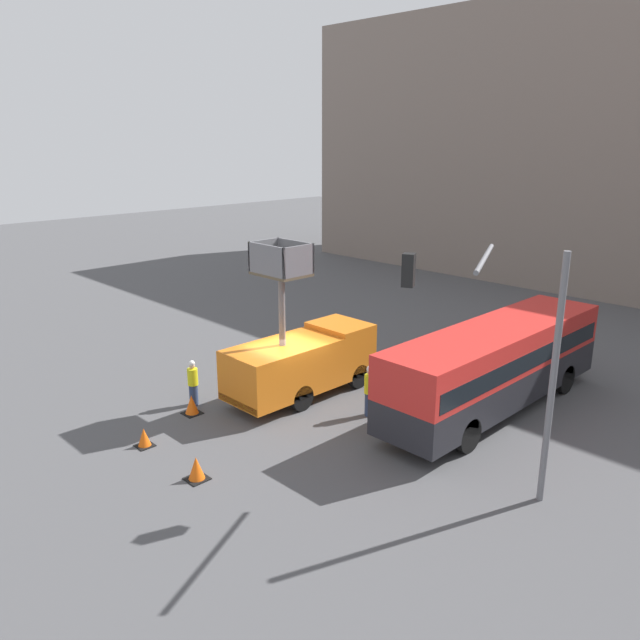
{
  "coord_description": "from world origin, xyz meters",
  "views": [
    {
      "loc": [
        16.06,
        -14.18,
        9.51
      ],
      "look_at": [
        -0.26,
        1.81,
        2.81
      ],
      "focal_mm": 35.0,
      "sensor_mm": 36.0,
      "label": 1
    }
  ],
  "objects_px": {
    "city_bus": "(496,361)",
    "road_worker_directing": "(369,391)",
    "traffic_cone_far_side": "(192,405)",
    "traffic_cone_mid_road": "(144,438)",
    "road_worker_near_truck": "(193,383)",
    "traffic_light_pole": "(503,333)",
    "traffic_cone_near_truck": "(196,469)",
    "utility_truck": "(302,359)"
  },
  "relations": [
    {
      "from": "traffic_light_pole",
      "to": "traffic_cone_near_truck",
      "type": "relative_size",
      "value": 9.66
    },
    {
      "from": "city_bus",
      "to": "traffic_cone_far_side",
      "type": "bearing_deg",
      "value": 143.05
    },
    {
      "from": "utility_truck",
      "to": "road_worker_directing",
      "type": "bearing_deg",
      "value": 8.66
    },
    {
      "from": "traffic_light_pole",
      "to": "traffic_cone_mid_road",
      "type": "relative_size",
      "value": 11.12
    },
    {
      "from": "traffic_light_pole",
      "to": "traffic_cone_far_side",
      "type": "distance_m",
      "value": 11.48
    },
    {
      "from": "traffic_cone_far_side",
      "to": "road_worker_near_truck",
      "type": "bearing_deg",
      "value": 141.08
    },
    {
      "from": "city_bus",
      "to": "road_worker_near_truck",
      "type": "distance_m",
      "value": 10.97
    },
    {
      "from": "city_bus",
      "to": "traffic_cone_mid_road",
      "type": "height_order",
      "value": "city_bus"
    },
    {
      "from": "road_worker_near_truck",
      "to": "traffic_cone_far_side",
      "type": "height_order",
      "value": "road_worker_near_truck"
    },
    {
      "from": "city_bus",
      "to": "road_worker_near_truck",
      "type": "xyz_separation_m",
      "value": [
        -7.95,
        -7.5,
        -1.0
      ]
    },
    {
      "from": "road_worker_near_truck",
      "to": "traffic_cone_near_truck",
      "type": "xyz_separation_m",
      "value": [
        4.51,
        -2.89,
        -0.53
      ]
    },
    {
      "from": "traffic_cone_mid_road",
      "to": "traffic_light_pole",
      "type": "bearing_deg",
      "value": 31.45
    },
    {
      "from": "traffic_light_pole",
      "to": "city_bus",
      "type": "bearing_deg",
      "value": 120.21
    },
    {
      "from": "traffic_cone_near_truck",
      "to": "traffic_cone_mid_road",
      "type": "distance_m",
      "value": 2.89
    },
    {
      "from": "traffic_cone_far_side",
      "to": "road_worker_directing",
      "type": "bearing_deg",
      "value": 44.36
    },
    {
      "from": "traffic_cone_far_side",
      "to": "traffic_cone_mid_road",
      "type": "bearing_deg",
      "value": -67.43
    },
    {
      "from": "city_bus",
      "to": "traffic_light_pole",
      "type": "height_order",
      "value": "traffic_light_pole"
    },
    {
      "from": "traffic_cone_far_side",
      "to": "utility_truck",
      "type": "bearing_deg",
      "value": 68.98
    },
    {
      "from": "city_bus",
      "to": "traffic_cone_far_side",
      "type": "xyz_separation_m",
      "value": [
        -7.34,
        -7.99,
        -1.53
      ]
    },
    {
      "from": "traffic_light_pole",
      "to": "traffic_cone_near_truck",
      "type": "height_order",
      "value": "traffic_light_pole"
    },
    {
      "from": "city_bus",
      "to": "traffic_cone_mid_road",
      "type": "xyz_separation_m",
      "value": [
        -6.32,
        -10.45,
        -1.57
      ]
    },
    {
      "from": "road_worker_directing",
      "to": "traffic_cone_far_side",
      "type": "bearing_deg",
      "value": -15.26
    },
    {
      "from": "traffic_cone_near_truck",
      "to": "traffic_cone_far_side",
      "type": "bearing_deg",
      "value": 148.45
    },
    {
      "from": "utility_truck",
      "to": "traffic_light_pole",
      "type": "xyz_separation_m",
      "value": [
        8.64,
        -0.83,
        3.18
      ]
    },
    {
      "from": "road_worker_near_truck",
      "to": "road_worker_directing",
      "type": "relative_size",
      "value": 0.93
    },
    {
      "from": "road_worker_near_truck",
      "to": "city_bus",
      "type": "bearing_deg",
      "value": -176.81
    },
    {
      "from": "road_worker_near_truck",
      "to": "road_worker_directing",
      "type": "height_order",
      "value": "road_worker_directing"
    },
    {
      "from": "utility_truck",
      "to": "traffic_cone_far_side",
      "type": "xyz_separation_m",
      "value": [
        -1.53,
        -3.97,
        -1.13
      ]
    },
    {
      "from": "city_bus",
      "to": "road_worker_near_truck",
      "type": "bearing_deg",
      "value": 138.95
    },
    {
      "from": "utility_truck",
      "to": "traffic_cone_mid_road",
      "type": "xyz_separation_m",
      "value": [
        -0.51,
        -6.42,
        -1.17
      ]
    },
    {
      "from": "city_bus",
      "to": "traffic_cone_near_truck",
      "type": "xyz_separation_m",
      "value": [
        -3.43,
        -10.39,
        -1.53
      ]
    },
    {
      "from": "utility_truck",
      "to": "traffic_cone_far_side",
      "type": "relative_size",
      "value": 8.63
    },
    {
      "from": "traffic_light_pole",
      "to": "road_worker_directing",
      "type": "xyz_separation_m",
      "value": [
        -5.63,
        1.29,
        -3.7
      ]
    },
    {
      "from": "road_worker_directing",
      "to": "utility_truck",
      "type": "bearing_deg",
      "value": -50.96
    },
    {
      "from": "city_bus",
      "to": "road_worker_directing",
      "type": "relative_size",
      "value": 5.79
    },
    {
      "from": "road_worker_near_truck",
      "to": "traffic_cone_near_truck",
      "type": "relative_size",
      "value": 2.45
    },
    {
      "from": "traffic_light_pole",
      "to": "road_worker_directing",
      "type": "height_order",
      "value": "traffic_light_pole"
    },
    {
      "from": "city_bus",
      "to": "utility_truck",
      "type": "bearing_deg",
      "value": 130.29
    },
    {
      "from": "traffic_light_pole",
      "to": "traffic_cone_far_side",
      "type": "xyz_separation_m",
      "value": [
        -10.16,
        -3.14,
        -4.31
      ]
    },
    {
      "from": "traffic_light_pole",
      "to": "traffic_cone_near_truck",
      "type": "bearing_deg",
      "value": -138.5
    },
    {
      "from": "city_bus",
      "to": "road_worker_directing",
      "type": "xyz_separation_m",
      "value": [
        -2.81,
        -3.56,
        -0.91
      ]
    },
    {
      "from": "city_bus",
      "to": "traffic_light_pole",
      "type": "distance_m",
      "value": 6.27
    }
  ]
}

